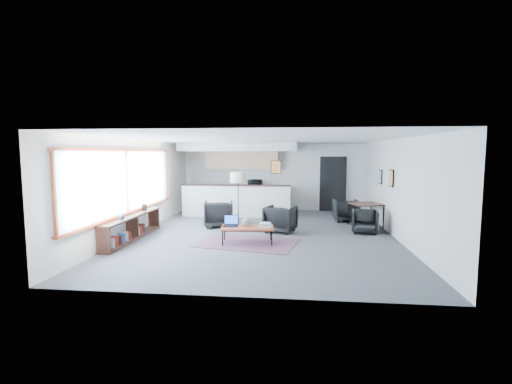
# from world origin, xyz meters

# --- Properties ---
(room) EXTENTS (7.02, 9.02, 2.62)m
(room) POSITION_xyz_m (0.00, 0.00, 1.30)
(room) COLOR #474749
(room) RESTS_ON ground
(window) EXTENTS (0.10, 5.95, 1.66)m
(window) POSITION_xyz_m (-3.46, -0.90, 1.46)
(window) COLOR #8CBFFF
(window) RESTS_ON room
(console) EXTENTS (0.35, 3.00, 0.80)m
(console) POSITION_xyz_m (-3.30, -1.05, 0.33)
(console) COLOR #321911
(console) RESTS_ON floor
(kitchenette) EXTENTS (4.20, 1.96, 2.60)m
(kitchenette) POSITION_xyz_m (-1.20, 3.71, 1.38)
(kitchenette) COLOR white
(kitchenette) RESTS_ON floor
(doorway) EXTENTS (1.10, 0.12, 2.15)m
(doorway) POSITION_xyz_m (2.30, 4.42, 1.07)
(doorway) COLOR black
(doorway) RESTS_ON room
(track_light) EXTENTS (1.60, 0.07, 0.15)m
(track_light) POSITION_xyz_m (-0.59, 2.20, 2.53)
(track_light) COLOR silver
(track_light) RESTS_ON room
(wall_art_lower) EXTENTS (0.03, 0.38, 0.48)m
(wall_art_lower) POSITION_xyz_m (3.47, 0.40, 1.55)
(wall_art_lower) COLOR black
(wall_art_lower) RESTS_ON room
(wall_art_upper) EXTENTS (0.03, 0.34, 0.44)m
(wall_art_upper) POSITION_xyz_m (3.47, 1.70, 1.50)
(wall_art_upper) COLOR black
(wall_art_upper) RESTS_ON room
(kilim_rug) EXTENTS (2.64, 2.05, 0.01)m
(kilim_rug) POSITION_xyz_m (-0.30, -1.04, 0.01)
(kilim_rug) COLOR #502D3E
(kilim_rug) RESTS_ON floor
(coffee_table) EXTENTS (1.35, 0.82, 0.42)m
(coffee_table) POSITION_xyz_m (-0.30, -1.04, 0.39)
(coffee_table) COLOR maroon
(coffee_table) RESTS_ON floor
(laptop) EXTENTS (0.38, 0.33, 0.26)m
(laptop) POSITION_xyz_m (-0.72, -0.97, 0.49)
(laptop) COLOR black
(laptop) RESTS_ON coffee_table
(ceramic_pot) EXTENTS (0.23, 0.23, 0.23)m
(ceramic_pot) POSITION_xyz_m (-0.31, -1.05, 0.54)
(ceramic_pot) COLOR gray
(ceramic_pot) RESTS_ON coffee_table
(book_stack) EXTENTS (0.33, 0.27, 0.10)m
(book_stack) POSITION_xyz_m (0.14, -0.98, 0.46)
(book_stack) COLOR silver
(book_stack) RESTS_ON coffee_table
(coaster) EXTENTS (0.12, 0.12, 0.01)m
(coaster) POSITION_xyz_m (-0.24, -1.22, 0.42)
(coaster) COLOR #E5590C
(coaster) RESTS_ON coffee_table
(armchair_left) EXTENTS (0.97, 0.92, 0.86)m
(armchair_left) POSITION_xyz_m (-1.43, 0.90, 0.43)
(armchair_left) COLOR black
(armchair_left) RESTS_ON floor
(armchair_right) EXTENTS (0.98, 0.95, 0.82)m
(armchair_right) POSITION_xyz_m (0.46, 0.36, 0.41)
(armchair_right) COLOR black
(armchair_right) RESTS_ON floor
(floor_lamp) EXTENTS (0.62, 0.62, 1.66)m
(floor_lamp) POSITION_xyz_m (-0.86, 1.06, 1.44)
(floor_lamp) COLOR black
(floor_lamp) RESTS_ON floor
(dining_table) EXTENTS (1.06, 1.06, 0.72)m
(dining_table) POSITION_xyz_m (3.00, 1.39, 0.65)
(dining_table) COLOR #321911
(dining_table) RESTS_ON floor
(dining_chair_near) EXTENTS (0.65, 0.62, 0.60)m
(dining_chair_near) POSITION_xyz_m (2.82, 0.49, 0.30)
(dining_chair_near) COLOR black
(dining_chair_near) RESTS_ON floor
(dining_chair_far) EXTENTS (0.67, 0.63, 0.67)m
(dining_chair_far) POSITION_xyz_m (2.53, 2.26, 0.34)
(dining_chair_far) COLOR black
(dining_chair_far) RESTS_ON floor
(microwave) EXTENTS (0.52, 0.30, 0.34)m
(microwave) POSITION_xyz_m (-0.69, 4.15, 1.10)
(microwave) COLOR black
(microwave) RESTS_ON kitchenette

